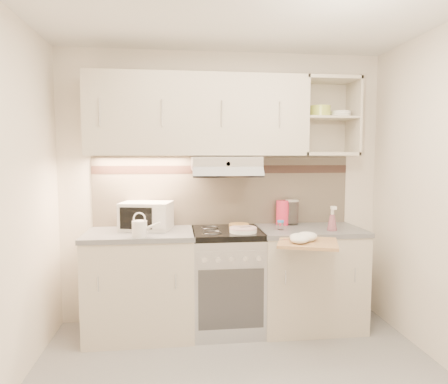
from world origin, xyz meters
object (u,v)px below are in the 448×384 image
object	(u,v)px
electric_range	(227,280)
plate_stack	(243,230)
spray_bottle	(332,220)
pink_pitcher	(282,213)
glass_jar	(292,212)
watering_can	(140,228)
cutting_board	(308,243)
microwave	(147,216)

from	to	relation	value
electric_range	plate_stack	xyz separation A→B (m)	(0.12, -0.13, 0.47)
spray_bottle	pink_pitcher	bearing A→B (deg)	146.82
pink_pitcher	glass_jar	distance (m)	0.09
electric_range	watering_can	bearing A→B (deg)	-163.02
electric_range	glass_jar	bearing A→B (deg)	17.28
pink_pitcher	cutting_board	distance (m)	0.69
watering_can	cutting_board	xyz separation A→B (m)	(1.30, -0.26, -0.10)
microwave	plate_stack	world-z (taller)	microwave
electric_range	microwave	bearing A→B (deg)	170.58
cutting_board	plate_stack	bearing A→B (deg)	161.81
electric_range	watering_can	distance (m)	0.92
electric_range	cutting_board	distance (m)	0.86
watering_can	glass_jar	distance (m)	1.43
electric_range	watering_can	size ratio (longest dim) A/B	3.85
watering_can	spray_bottle	xyz separation A→B (m)	(1.63, 0.08, 0.02)
cutting_board	watering_can	bearing A→B (deg)	-171.96
watering_can	spray_bottle	distance (m)	1.63
microwave	glass_jar	xyz separation A→B (m)	(1.34, 0.08, 0.00)
electric_range	watering_can	xyz separation A→B (m)	(-0.72, -0.22, 0.52)
plate_stack	spray_bottle	xyz separation A→B (m)	(0.78, -0.01, 0.07)
plate_stack	glass_jar	xyz separation A→B (m)	(0.52, 0.33, 0.10)
watering_can	plate_stack	distance (m)	0.85
electric_range	spray_bottle	distance (m)	1.06
microwave	watering_can	size ratio (longest dim) A/B	2.06
spray_bottle	cutting_board	world-z (taller)	spray_bottle
pink_pitcher	cutting_board	size ratio (longest dim) A/B	0.52
microwave	glass_jar	world-z (taller)	same
microwave	spray_bottle	world-z (taller)	microwave
watering_can	pink_pitcher	world-z (taller)	pink_pitcher
microwave	cutting_board	xyz separation A→B (m)	(1.28, -0.59, -0.15)
cutting_board	pink_pitcher	bearing A→B (deg)	111.16
microwave	plate_stack	bearing A→B (deg)	-5.09
microwave	glass_jar	bearing A→B (deg)	15.24
plate_stack	spray_bottle	world-z (taller)	spray_bottle
electric_range	spray_bottle	world-z (taller)	spray_bottle
pink_pitcher	spray_bottle	bearing A→B (deg)	-52.03
electric_range	plate_stack	distance (m)	0.50
electric_range	microwave	distance (m)	0.91
watering_can	cutting_board	size ratio (longest dim) A/B	0.52
microwave	cutting_board	bearing A→B (deg)	-13.25
microwave	watering_can	distance (m)	0.34
electric_range	microwave	size ratio (longest dim) A/B	1.87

